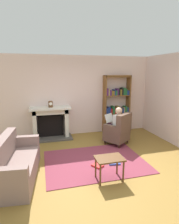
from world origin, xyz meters
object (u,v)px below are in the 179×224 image
at_px(bookshelf, 116,106).
at_px(side_table, 109,161).
at_px(sofa_floral, 14,164).
at_px(armchair_reading, 119,131).
at_px(seated_reader, 115,124).
at_px(fireplace, 51,121).
at_px(mantel_clock, 51,104).

height_order(bookshelf, side_table, bookshelf).
bearing_deg(sofa_floral, armchair_reading, -61.45).
bearing_deg(side_table, sofa_floral, 163.39).
bearing_deg(seated_reader, bookshelf, -149.46).
relative_size(fireplace, side_table, 2.37).
bearing_deg(armchair_reading, fireplace, -65.49).
bearing_deg(bookshelf, side_table, -115.23).
xyz_separation_m(armchair_reading, sofa_floral, (-2.79, -1.16, -0.10)).
distance_m(mantel_clock, side_table, 2.99).
relative_size(mantel_clock, side_table, 0.35).
bearing_deg(mantel_clock, sofa_floral, -111.99).
bearing_deg(sofa_floral, side_table, -100.68).
bearing_deg(side_table, bookshelf, 64.77).
relative_size(fireplace, seated_reader, 1.16).
bearing_deg(sofa_floral, fireplace, -14.85).
relative_size(fireplace, mantel_clock, 6.72).
relative_size(sofa_floral, side_table, 3.15).
xyz_separation_m(fireplace, mantel_clock, (0.02, -0.10, 0.59)).
xyz_separation_m(mantel_clock, armchair_reading, (1.91, -1.01, -0.73)).
distance_m(mantel_clock, bookshelf, 2.33).
distance_m(sofa_floral, side_table, 1.93).
distance_m(fireplace, sofa_floral, 2.45).
relative_size(armchair_reading, seated_reader, 0.85).
bearing_deg(bookshelf, seated_reader, -113.99).
height_order(bookshelf, seated_reader, bookshelf).
bearing_deg(armchair_reading, mantel_clock, -63.42).
bearing_deg(bookshelf, mantel_clock, -176.64).
distance_m(seated_reader, sofa_floral, 3.02).
xyz_separation_m(fireplace, seated_reader, (1.86, -1.02, 0.06)).
xyz_separation_m(mantel_clock, sofa_floral, (-0.88, -2.18, -0.83)).
xyz_separation_m(fireplace, sofa_floral, (-0.86, -2.28, -0.24)).
height_order(bookshelf, sofa_floral, bookshelf).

